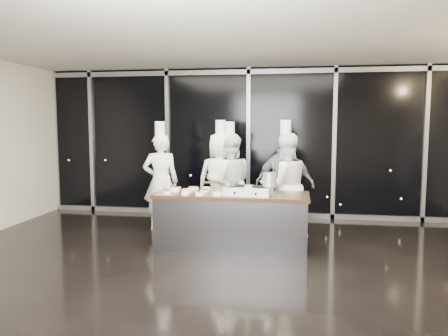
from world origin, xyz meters
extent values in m
plane|color=black|center=(0.00, 0.00, 0.00)|extent=(9.00, 9.00, 0.00)
cube|color=beige|center=(0.00, 3.50, 1.60)|extent=(9.00, 0.02, 3.20)
cube|color=beige|center=(0.00, -3.50, 1.60)|extent=(9.00, 0.02, 3.20)
cube|color=beige|center=(0.00, 0.00, 3.20)|extent=(9.00, 7.00, 0.02)
cube|color=black|center=(0.00, 3.44, 1.60)|extent=(8.90, 0.04, 3.18)
cube|color=gray|center=(0.00, 3.39, 3.10)|extent=(8.90, 0.08, 0.10)
cube|color=gray|center=(0.00, 3.39, 0.05)|extent=(8.90, 0.08, 0.10)
cube|color=gray|center=(-3.60, 3.39, 1.60)|extent=(0.08, 0.08, 3.20)
cube|color=gray|center=(-1.80, 3.39, 1.60)|extent=(0.08, 0.08, 3.20)
cube|color=gray|center=(0.00, 3.39, 1.60)|extent=(0.08, 0.08, 3.20)
cube|color=gray|center=(1.80, 3.39, 1.60)|extent=(0.08, 0.08, 3.20)
cube|color=gray|center=(3.60, 3.39, 1.60)|extent=(0.08, 0.08, 3.20)
cube|color=#39393E|center=(0.00, 0.90, 0.42)|extent=(2.40, 0.80, 0.84)
cube|color=#3B2519|center=(0.00, 0.90, 0.87)|extent=(2.46, 0.86, 0.06)
cube|color=silver|center=(0.27, 0.83, 0.96)|extent=(0.76, 0.51, 0.12)
cylinder|color=black|center=(0.10, 0.85, 1.03)|extent=(0.27, 0.27, 0.02)
cylinder|color=black|center=(0.45, 0.81, 1.03)|extent=(0.27, 0.27, 0.02)
cylinder|color=black|center=(0.09, 0.62, 0.95)|extent=(0.04, 0.02, 0.04)
cylinder|color=black|center=(0.41, 0.58, 0.95)|extent=(0.04, 0.02, 0.04)
cylinder|color=slate|center=(-0.05, 0.87, 1.07)|extent=(0.37, 0.37, 0.06)
cube|color=#4C2B14|center=(-0.34, 0.90, 1.07)|extent=(0.25, 0.05, 0.02)
cylinder|color=#B5B5B7|center=(0.61, 0.79, 1.15)|extent=(0.24, 0.24, 0.22)
cylinder|color=white|center=(-1.00, 0.63, 0.92)|extent=(0.12, 0.12, 0.04)
cylinder|color=orange|center=(-1.00, 0.63, 0.94)|extent=(0.10, 0.10, 0.01)
cylinder|color=white|center=(-0.95, 0.91, 0.92)|extent=(0.16, 0.16, 0.04)
cylinder|color=beige|center=(-0.95, 0.91, 0.94)|extent=(0.13, 0.13, 0.01)
cylinder|color=white|center=(-0.99, 1.14, 0.92)|extent=(0.15, 0.15, 0.04)
cylinder|color=black|center=(-0.99, 1.14, 0.94)|extent=(0.13, 0.13, 0.01)
cylinder|color=white|center=(-0.71, 0.62, 0.92)|extent=(0.12, 0.12, 0.04)
cylinder|color=white|center=(-0.71, 0.62, 0.94)|extent=(0.10, 0.10, 0.01)
cylinder|color=white|center=(-0.74, 0.90, 0.92)|extent=(0.17, 0.17, 0.04)
cylinder|color=tan|center=(-0.74, 0.90, 0.94)|extent=(0.14, 0.14, 0.01)
cylinder|color=white|center=(-0.69, 1.16, 0.92)|extent=(0.17, 0.17, 0.04)
cylinder|color=olive|center=(-0.69, 1.16, 0.94)|extent=(0.14, 0.14, 0.01)
cylinder|color=white|center=(-0.46, 0.63, 0.92)|extent=(0.14, 0.14, 0.04)
cylinder|color=tan|center=(-0.46, 0.63, 0.94)|extent=(0.12, 0.12, 0.01)
cylinder|color=white|center=(-0.45, 0.94, 0.92)|extent=(0.14, 0.14, 0.04)
cylinder|color=black|center=(-0.45, 0.94, 0.94)|extent=(0.11, 0.11, 0.01)
cylinder|color=white|center=(-0.47, 1.15, 0.92)|extent=(0.14, 0.14, 0.04)
cylinder|color=silver|center=(-0.47, 1.15, 0.94)|extent=(0.12, 0.12, 0.01)
cylinder|color=white|center=(-0.19, 0.67, 0.92)|extent=(0.15, 0.15, 0.04)
cylinder|color=#D8B056|center=(-0.19, 0.67, 0.94)|extent=(0.13, 0.13, 0.01)
cylinder|color=white|center=(-0.21, 0.97, 0.92)|extent=(0.14, 0.14, 0.04)
cylinder|color=tan|center=(-0.21, 0.97, 0.94)|extent=(0.12, 0.12, 0.01)
cylinder|color=white|center=(0.06, 0.69, 0.92)|extent=(0.14, 0.14, 0.04)
cylinder|color=#F8F0C5|center=(0.06, 0.69, 0.94)|extent=(0.11, 0.11, 0.01)
cylinder|color=white|center=(0.06, 0.94, 0.92)|extent=(0.12, 0.12, 0.04)
cylinder|color=#9E7247|center=(0.06, 0.94, 0.94)|extent=(0.10, 0.10, 0.01)
cylinder|color=white|center=(-1.14, 1.18, 1.00)|extent=(0.07, 0.07, 0.20)
cone|color=white|center=(-1.14, 1.18, 1.13)|extent=(0.06, 0.06, 0.07)
imported|color=white|center=(-1.51, 1.93, 0.91)|extent=(0.76, 0.60, 1.82)
cylinder|color=white|center=(-1.51, 1.93, 1.92)|extent=(0.24, 0.24, 0.26)
imported|color=white|center=(-0.41, 2.24, 0.92)|extent=(0.92, 0.61, 1.85)
cylinder|color=white|center=(-0.41, 2.24, 1.95)|extent=(0.20, 0.20, 0.26)
imported|color=white|center=(-0.22, 2.16, 0.91)|extent=(1.02, 0.87, 1.82)
cylinder|color=white|center=(-0.22, 2.16, 1.92)|extent=(0.23, 0.23, 0.26)
imported|color=#151437|center=(0.82, 1.96, 0.91)|extent=(1.12, 0.59, 1.83)
imported|color=white|center=(0.83, 1.72, 0.92)|extent=(1.09, 0.98, 1.85)
cylinder|color=white|center=(0.83, 1.72, 1.95)|extent=(0.25, 0.25, 0.26)
camera|label=1|loc=(0.99, -5.96, 2.04)|focal=35.00mm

